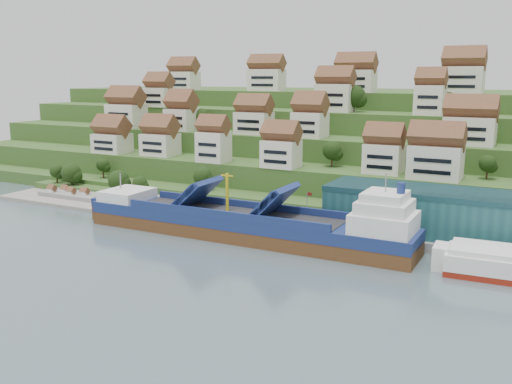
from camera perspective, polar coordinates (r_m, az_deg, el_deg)
The scene contains 10 objects.
ground at distance 135.61m, azimuth -3.65°, elevation -4.28°, with size 300.00×300.00×0.00m, color slate.
quay at distance 139.70m, azimuth 6.62°, elevation -3.39°, with size 180.00×14.00×2.20m, color gray.
pebble_beach at distance 180.24m, azimuth -17.50°, elevation -0.63°, with size 45.00×20.00×1.00m, color gray.
hillside at distance 226.72m, azimuth 10.19°, elevation 4.75°, with size 260.00×128.00×31.00m.
hillside_village at distance 184.38m, azimuth 6.85°, elevation 7.57°, with size 159.90×62.41×28.81m.
hillside_trees at distance 179.58m, azimuth 0.04°, elevation 5.43°, with size 142.21×62.86×31.40m.
warehouse at distance 132.40m, azimuth 20.01°, elevation -2.14°, with size 60.00×15.00×10.00m, color #21565A.
flagpole at distance 134.48m, azimuth 5.15°, elevation -1.41°, with size 1.28×0.16×8.00m.
beach_huts at distance 180.49m, azimuth -18.26°, elevation -0.15°, with size 14.40×3.70×2.20m.
cargo_ship at distance 130.74m, azimuth -0.46°, elevation -3.33°, with size 80.10×12.98×17.77m.
Camera 1 is at (68.66, -110.89, 37.13)m, focal length 40.00 mm.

